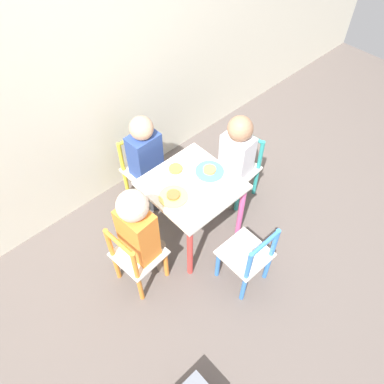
# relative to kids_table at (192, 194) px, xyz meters

# --- Properties ---
(ground_plane) EXTENTS (6.00, 6.00, 0.00)m
(ground_plane) POSITION_rel_kids_table_xyz_m (0.00, 0.00, -0.40)
(ground_plane) COLOR #5B514C
(house_wall) EXTENTS (6.00, 0.06, 2.60)m
(house_wall) POSITION_rel_kids_table_xyz_m (0.00, 0.74, 0.90)
(house_wall) COLOR beige
(house_wall) RESTS_ON ground_plane
(kids_table) EXTENTS (0.51, 0.51, 0.49)m
(kids_table) POSITION_rel_kids_table_xyz_m (0.00, 0.00, 0.00)
(kids_table) COLOR silver
(kids_table) RESTS_ON ground_plane
(chair_orange) EXTENTS (0.28, 0.28, 0.51)m
(chair_orange) POSITION_rel_kids_table_xyz_m (-0.48, -0.04, -0.15)
(chair_orange) COLOR silver
(chair_orange) RESTS_ON ground_plane
(chair_teal) EXTENTS (0.28, 0.28, 0.51)m
(chair_teal) POSITION_rel_kids_table_xyz_m (0.48, 0.04, -0.15)
(chair_teal) COLOR silver
(chair_teal) RESTS_ON ground_plane
(chair_yellow) EXTENTS (0.27, 0.27, 0.51)m
(chair_yellow) POSITION_rel_kids_table_xyz_m (-0.02, 0.48, -0.15)
(chair_yellow) COLOR silver
(chair_yellow) RESTS_ON ground_plane
(chair_blue) EXTENTS (0.26, 0.26, 0.51)m
(chair_blue) POSITION_rel_kids_table_xyz_m (-0.01, -0.48, -0.15)
(chair_blue) COLOR silver
(chair_blue) RESTS_ON ground_plane
(child_left) EXTENTS (0.22, 0.21, 0.78)m
(child_left) POSITION_rel_kids_table_xyz_m (-0.42, -0.04, 0.07)
(child_left) COLOR #7A6B5B
(child_left) RESTS_ON ground_plane
(child_right) EXTENTS (0.22, 0.21, 0.72)m
(child_right) POSITION_rel_kids_table_xyz_m (0.42, 0.03, 0.03)
(child_right) COLOR #7A6B5B
(child_right) RESTS_ON ground_plane
(child_back) EXTENTS (0.21, 0.21, 0.73)m
(child_back) POSITION_rel_kids_table_xyz_m (-0.02, 0.42, 0.03)
(child_back) COLOR #38383D
(child_back) RESTS_ON ground_plane
(plate_left) EXTENTS (0.17, 0.17, 0.03)m
(plate_left) POSITION_rel_kids_table_xyz_m (-0.15, 0.00, 0.10)
(plate_left) COLOR #EADB66
(plate_left) RESTS_ON kids_table
(plate_right) EXTENTS (0.17, 0.17, 0.03)m
(plate_right) POSITION_rel_kids_table_xyz_m (0.15, 0.00, 0.10)
(plate_right) COLOR #4C9EE0
(plate_right) RESTS_ON kids_table
(plate_back) EXTENTS (0.19, 0.19, 0.03)m
(plate_back) POSITION_rel_kids_table_xyz_m (0.00, 0.15, 0.10)
(plate_back) COLOR white
(plate_back) RESTS_ON kids_table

